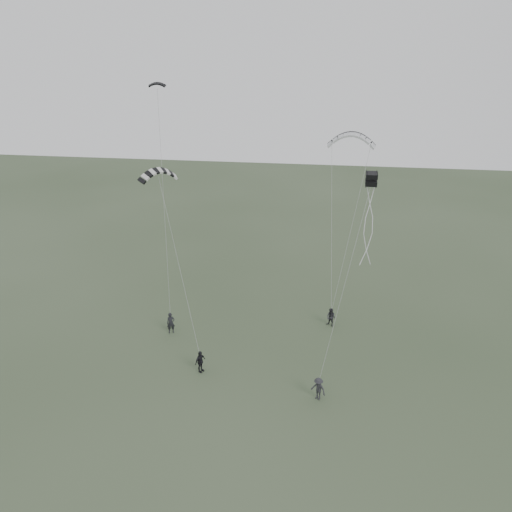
# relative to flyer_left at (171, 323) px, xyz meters

# --- Properties ---
(ground) EXTENTS (140.00, 140.00, 0.00)m
(ground) POSITION_rel_flyer_left_xyz_m (5.41, -4.72, -0.86)
(ground) COLOR #33432B
(ground) RESTS_ON ground
(flyer_left) EXTENTS (0.73, 0.60, 1.71)m
(flyer_left) POSITION_rel_flyer_left_xyz_m (0.00, 0.00, 0.00)
(flyer_left) COLOR black
(flyer_left) RESTS_ON ground
(flyer_right) EXTENTS (0.94, 0.88, 1.53)m
(flyer_right) POSITION_rel_flyer_left_xyz_m (12.39, 2.99, -0.09)
(flyer_right) COLOR #26262B
(flyer_right) RESTS_ON ground
(flyer_center) EXTENTS (0.79, 1.02, 1.61)m
(flyer_center) POSITION_rel_flyer_left_xyz_m (3.59, -4.68, -0.05)
(flyer_center) COLOR black
(flyer_center) RESTS_ON ground
(flyer_far) EXTENTS (1.16, 1.00, 1.56)m
(flyer_far) POSITION_rel_flyer_left_xyz_m (11.73, -6.40, -0.07)
(flyer_far) COLOR #26262A
(flyer_far) RESTS_ON ground
(kite_dark_small) EXTENTS (1.36, 0.67, 0.56)m
(kite_dark_small) POSITION_rel_flyer_left_xyz_m (-1.90, 6.09, 17.42)
(kite_dark_small) COLOR black
(kite_dark_small) RESTS_ON flyer_left
(kite_pale_large) EXTENTS (4.15, 1.57, 1.80)m
(kite_pale_large) POSITION_rel_flyer_left_xyz_m (13.27, 10.77, 13.22)
(kite_pale_large) COLOR #B9BBBE
(kite_pale_large) RESTS_ON flyer_right
(kite_striped) EXTENTS (2.73, 2.66, 1.28)m
(kite_striped) POSITION_rel_flyer_left_xyz_m (-0.39, 0.75, 11.89)
(kite_striped) COLOR black
(kite_striped) RESTS_ON flyer_center
(kite_box) EXTENTS (0.71, 0.82, 0.85)m
(kite_box) POSITION_rel_flyer_left_xyz_m (14.19, -2.18, 12.53)
(kite_box) COLOR black
(kite_box) RESTS_ON flyer_far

